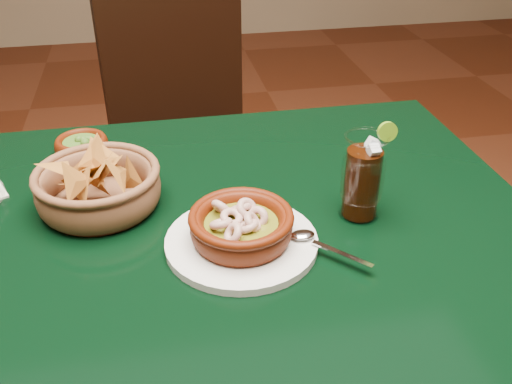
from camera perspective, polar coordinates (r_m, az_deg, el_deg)
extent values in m
cube|color=black|center=(0.91, -8.92, -4.50)|extent=(1.20, 0.80, 0.04)
cylinder|color=black|center=(1.51, 12.43, -6.02)|extent=(0.06, 0.06, 0.71)
cube|color=black|center=(1.60, -5.19, 1.52)|extent=(0.53, 0.53, 0.04)
cylinder|color=black|center=(1.55, -8.59, -10.46)|extent=(0.04, 0.04, 0.46)
cylinder|color=black|center=(1.66, 3.50, -6.76)|extent=(0.04, 0.04, 0.46)
cylinder|color=black|center=(1.83, -12.33, -3.37)|extent=(0.04, 0.04, 0.46)
cylinder|color=black|center=(1.93, -1.84, -0.65)|extent=(0.04, 0.04, 0.46)
cube|color=black|center=(1.67, -8.14, 11.84)|extent=(0.40, 0.14, 0.45)
cylinder|color=silver|center=(0.85, -1.46, -5.02)|extent=(0.23, 0.23, 0.01)
cylinder|color=#431203|center=(0.84, -1.47, -4.47)|extent=(0.13, 0.13, 0.01)
torus|color=#431203|center=(0.83, -1.49, -3.53)|extent=(0.17, 0.17, 0.04)
torus|color=#431203|center=(0.82, -1.50, -2.51)|extent=(0.15, 0.15, 0.01)
cylinder|color=#5D5E14|center=(0.83, -1.49, -3.25)|extent=(0.12, 0.12, 0.01)
torus|color=tan|center=(0.83, 0.16, -2.56)|extent=(0.04, 0.04, 0.04)
torus|color=tan|center=(0.84, -0.91, -1.67)|extent=(0.05, 0.05, 0.03)
torus|color=tan|center=(0.84, -1.49, -1.58)|extent=(0.05, 0.05, 0.03)
torus|color=tan|center=(0.84, -3.49, -1.61)|extent=(0.04, 0.05, 0.04)
torus|color=tan|center=(0.83, -2.45, -2.57)|extent=(0.04, 0.05, 0.03)
torus|color=tan|center=(0.81, -3.52, -3.16)|extent=(0.05, 0.05, 0.03)
torus|color=tan|center=(0.79, -2.32, -4.18)|extent=(0.04, 0.04, 0.04)
torus|color=tan|center=(0.81, -0.86, -3.47)|extent=(0.04, 0.05, 0.03)
torus|color=tan|center=(0.82, -0.35, -3.01)|extent=(0.04, 0.05, 0.04)
cube|color=silver|center=(0.82, 8.60, -6.15)|extent=(0.07, 0.08, 0.00)
ellipsoid|color=silver|center=(0.85, 4.69, -4.28)|extent=(0.04, 0.03, 0.01)
cylinder|color=brown|center=(0.97, -15.22, -1.13)|extent=(0.17, 0.17, 0.01)
torus|color=brown|center=(0.96, -15.46, 0.31)|extent=(0.23, 0.23, 0.06)
torus|color=brown|center=(0.94, -15.72, 1.85)|extent=(0.20, 0.20, 0.01)
cone|color=#AD6824|center=(0.95, -12.41, 1.46)|extent=(0.05, 0.09, 0.10)
cone|color=#AD6824|center=(0.95, -15.79, 1.60)|extent=(0.08, 0.09, 0.07)
cone|color=#AD6824|center=(0.89, -17.64, 1.03)|extent=(0.07, 0.07, 0.08)
cone|color=#AD6824|center=(0.96, -15.81, 0.93)|extent=(0.07, 0.08, 0.09)
cone|color=#AD6824|center=(0.91, -15.33, 2.27)|extent=(0.07, 0.10, 0.08)
cone|color=#AD6824|center=(1.00, -15.43, 2.20)|extent=(0.04, 0.10, 0.10)
cone|color=#AD6824|center=(0.94, -15.84, 3.30)|extent=(0.08, 0.07, 0.07)
cone|color=#AD6824|center=(0.92, -17.35, 0.72)|extent=(0.09, 0.06, 0.09)
cone|color=#AD6824|center=(0.94, -15.49, 3.50)|extent=(0.09, 0.06, 0.07)
cone|color=#AD6824|center=(0.92, -14.70, 2.24)|extent=(0.06, 0.08, 0.05)
cone|color=#AD6824|center=(0.90, -13.54, 1.80)|extent=(0.04, 0.08, 0.08)
cone|color=#AD6824|center=(0.92, -19.09, 2.37)|extent=(0.09, 0.09, 0.03)
cone|color=#AD6824|center=(0.94, -15.54, 3.53)|extent=(0.08, 0.06, 0.09)
cone|color=#AD6824|center=(0.94, -15.75, 2.11)|extent=(0.10, 0.07, 0.08)
cone|color=#AD6824|center=(0.97, -17.89, 0.74)|extent=(0.09, 0.08, 0.04)
cone|color=#AD6824|center=(0.95, -16.19, 2.45)|extent=(0.09, 0.06, 0.10)
cylinder|color=#431203|center=(1.14, -16.90, 3.73)|extent=(0.08, 0.08, 0.01)
torus|color=#431203|center=(1.13, -17.02, 4.43)|extent=(0.12, 0.12, 0.04)
cylinder|color=#2B5015|center=(1.13, -17.07, 4.69)|extent=(0.07, 0.07, 0.01)
sphere|color=#2B5015|center=(1.13, -17.27, 5.00)|extent=(0.02, 0.02, 0.02)
sphere|color=#2B5015|center=(1.13, -16.28, 5.06)|extent=(0.02, 0.02, 0.02)
sphere|color=#2B5015|center=(1.13, -16.86, 4.97)|extent=(0.02, 0.02, 0.02)
sphere|color=#2B5015|center=(1.13, -16.47, 5.08)|extent=(0.02, 0.02, 0.02)
sphere|color=#2B5015|center=(1.12, -16.72, 4.72)|extent=(0.02, 0.02, 0.02)
cylinder|color=white|center=(0.93, 10.20, -2.07)|extent=(0.06, 0.06, 0.01)
torus|color=white|center=(0.90, 10.61, 1.50)|extent=(0.14, 0.14, 0.08)
cylinder|color=black|center=(0.90, 10.54, 0.89)|extent=(0.06, 0.06, 0.11)
cube|color=silver|center=(0.89, 11.51, 3.33)|extent=(0.02, 0.02, 0.02)
cube|color=silver|center=(0.87, 11.33, 3.05)|extent=(0.02, 0.02, 0.02)
cube|color=silver|center=(0.88, 11.56, 4.73)|extent=(0.02, 0.02, 0.02)
cube|color=silver|center=(0.87, 11.70, 4.08)|extent=(0.02, 0.02, 0.02)
torus|color=white|center=(0.87, 11.05, 5.42)|extent=(0.07, 0.07, 0.00)
cylinder|color=#609116|center=(0.87, 13.00, 5.90)|extent=(0.03, 0.01, 0.03)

